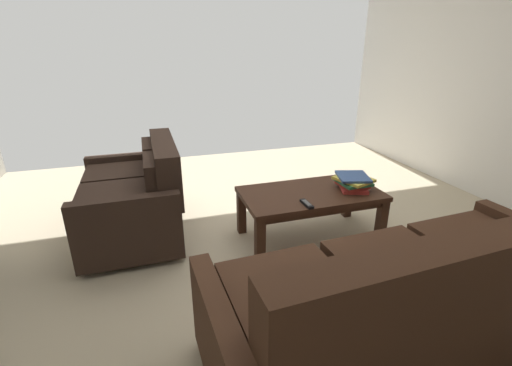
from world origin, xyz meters
name	(u,v)px	position (x,y,z in m)	size (l,w,h in m)	color
ground_plane	(258,244)	(0.00, 0.00, 0.00)	(5.34, 5.38, 0.01)	beige
sofa_main	(412,300)	(-0.39, 1.32, 0.37)	(2.09, 0.90, 0.86)	black
loveseat_near	(136,196)	(0.94, -0.49, 0.36)	(0.80, 1.21, 0.82)	black
coffee_table	(310,199)	(-0.45, 0.02, 0.36)	(1.15, 0.61, 0.43)	#3D2316
book_stack	(353,182)	(-0.81, 0.08, 0.49)	(0.32, 0.34, 0.12)	#C63833
tv_remote	(307,204)	(-0.30, 0.25, 0.44)	(0.05, 0.16, 0.02)	black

